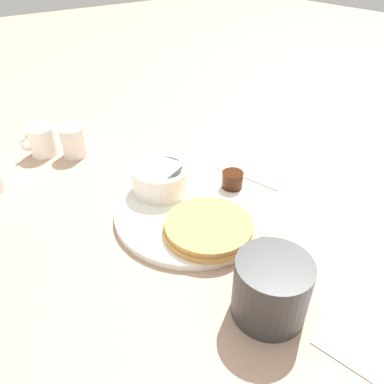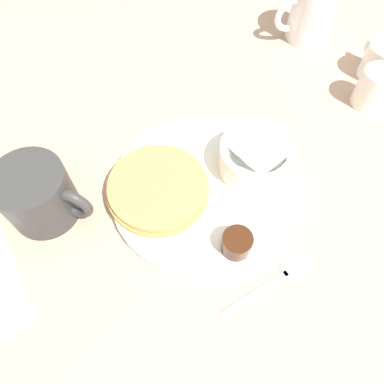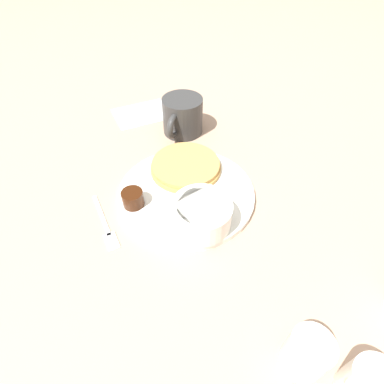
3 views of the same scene
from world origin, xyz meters
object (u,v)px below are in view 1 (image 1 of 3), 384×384
object	(u,v)px
creamer_pitcher_near	(74,141)
plate	(192,212)
creamer_pitcher_far	(42,141)
fork	(240,174)
bowl	(161,178)
coffee_mug	(271,287)

from	to	relation	value
creamer_pitcher_near	plate	bearing A→B (deg)	103.20
creamer_pitcher_far	fork	distance (m)	0.42
bowl	creamer_pitcher_far	size ratio (longest dim) A/B	1.23
bowl	creamer_pitcher_near	distance (m)	0.24
bowl	fork	distance (m)	0.17
plate	fork	size ratio (longest dim) A/B	1.93
plate	bowl	bearing A→B (deg)	-84.16
coffee_mug	fork	bearing A→B (deg)	-126.90
creamer_pitcher_near	bowl	bearing A→B (deg)	105.66
coffee_mug	creamer_pitcher_near	world-z (taller)	coffee_mug
plate	creamer_pitcher_far	bearing A→B (deg)	-70.76
plate	bowl	xyz separation A→B (m)	(0.01, -0.08, 0.03)
coffee_mug	creamer_pitcher_far	bearing A→B (deg)	-81.38
plate	coffee_mug	distance (m)	0.22
bowl	creamer_pitcher_near	world-z (taller)	creamer_pitcher_near
bowl	plate	bearing A→B (deg)	95.84
creamer_pitcher_near	fork	world-z (taller)	creamer_pitcher_near
creamer_pitcher_far	fork	xyz separation A→B (m)	(-0.28, 0.32, -0.03)
plate	creamer_pitcher_near	world-z (taller)	creamer_pitcher_near
bowl	creamer_pitcher_near	bearing A→B (deg)	-74.34
plate	coffee_mug	xyz separation A→B (m)	(0.04, 0.21, 0.04)
creamer_pitcher_near	creamer_pitcher_far	bearing A→B (deg)	-41.28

